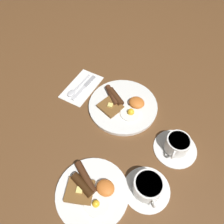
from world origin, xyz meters
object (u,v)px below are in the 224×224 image
teacup_near (176,146)px  breakfast_plate_far (92,191)px  knife (85,86)px  spoon (74,91)px  breakfast_plate_near (123,105)px  teacup_far (148,187)px

teacup_near → breakfast_plate_far: bearing=59.1°
breakfast_plate_far → knife: 0.47m
teacup_near → spoon: size_ratio=1.00×
spoon → breakfast_plate_near: bearing=100.5°
teacup_near → spoon: teacup_near is taller
breakfast_plate_near → spoon: (0.23, 0.04, -0.00)m
breakfast_plate_near → teacup_near: bearing=164.8°
spoon → breakfast_plate_far: bearing=45.0°
teacup_near → teacup_far: size_ratio=1.03×
breakfast_plate_near → teacup_near: (-0.26, 0.07, 0.02)m
knife → spoon: size_ratio=1.05×
teacup_far → spoon: (0.47, -0.22, -0.02)m
breakfast_plate_far → teacup_far: teacup_far is taller
breakfast_plate_near → spoon: bearing=10.0°
teacup_near → spoon: (0.49, -0.03, -0.02)m
teacup_far → breakfast_plate_near: bearing=-47.4°
breakfast_plate_near → knife: bearing=-2.7°
knife → spoon: spoon is taller
breakfast_plate_far → teacup_near: teacup_near is taller
breakfast_plate_near → spoon: 0.23m
teacup_far → knife: bearing=-31.4°
breakfast_plate_near → teacup_far: bearing=132.6°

